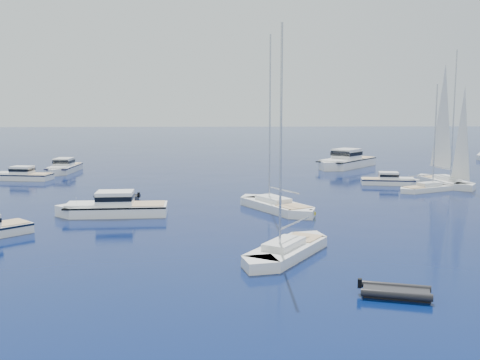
{
  "coord_description": "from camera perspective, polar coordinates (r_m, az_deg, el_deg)",
  "views": [
    {
      "loc": [
        -1.48,
        -26.11,
        9.22
      ],
      "look_at": [
        0.7,
        24.77,
        2.2
      ],
      "focal_mm": 41.44,
      "sensor_mm": 36.0,
      "label": 1
    }
  ],
  "objects": [
    {
      "name": "sailboat_centre",
      "position": [
        62.25,
        18.69,
        -1.09
      ],
      "size": [
        8.07,
        5.3,
        11.7
      ],
      "primitive_type": null,
      "rotation": [
        0.0,
        0.0,
        5.16
      ],
      "color": "silver",
      "rests_on": "ground"
    },
    {
      "name": "sailboat_sails_r",
      "position": [
        67.43,
        20.31,
        -0.5
      ],
      "size": [
        4.58,
        10.97,
        15.66
      ],
      "primitive_type": null,
      "rotation": [
        0.0,
        0.0,
        3.32
      ],
      "color": "silver",
      "rests_on": "ground"
    },
    {
      "name": "sailboat_fore",
      "position": [
        34.3,
        4.84,
        -7.77
      ],
      "size": [
        7.43,
        9.54,
        14.31
      ],
      "primitive_type": null,
      "rotation": [
        0.0,
        0.0,
        2.57
      ],
      "color": "silver",
      "rests_on": "ground"
    },
    {
      "name": "tender_grey_far",
      "position": [
        55.1,
        -12.24,
        -1.96
      ],
      "size": [
        4.12,
        2.75,
        0.95
      ],
      "primitive_type": null,
      "rotation": [
        0.0,
        0.0,
        1.38
      ],
      "color": "black",
      "rests_on": "ground"
    },
    {
      "name": "motor_cruiser_centre",
      "position": [
        47.42,
        -12.93,
        -3.56
      ],
      "size": [
        10.02,
        3.49,
        2.6
      ],
      "primitive_type": null,
      "rotation": [
        0.0,
        0.0,
        1.62
      ],
      "color": "white",
      "rests_on": "ground"
    },
    {
      "name": "tender_yellow",
      "position": [
        46.39,
        5.69,
        -3.65
      ],
      "size": [
        3.6,
        3.71,
        0.95
      ],
      "primitive_type": null,
      "rotation": [
        0.0,
        0.0,
        0.73
      ],
      "color": "gold",
      "rests_on": "ground"
    },
    {
      "name": "motor_cruiser_far_r",
      "position": [
        66.03,
        15.13,
        -0.45
      ],
      "size": [
        7.37,
        3.38,
        1.86
      ],
      "primitive_type": null,
      "rotation": [
        0.0,
        0.0,
        4.54
      ],
      "color": "silver",
      "rests_on": "ground"
    },
    {
      "name": "motor_cruiser_far_l",
      "position": [
        72.83,
        -21.59,
        0.02
      ],
      "size": [
        8.48,
        3.9,
        2.14
      ],
      "primitive_type": null,
      "rotation": [
        0.0,
        0.0,
        1.39
      ],
      "color": "white",
      "rests_on": "ground"
    },
    {
      "name": "motor_cruiser_horizon",
      "position": [
        78.91,
        -17.68,
        0.77
      ],
      "size": [
        3.3,
        9.5,
        2.46
      ],
      "primitive_type": null,
      "rotation": [
        0.0,
        0.0,
        3.09
      ],
      "color": "silver",
      "rests_on": "ground"
    },
    {
      "name": "ground",
      "position": [
        27.73,
        0.76,
        -11.57
      ],
      "size": [
        400.0,
        400.0,
        0.0
      ],
      "primitive_type": "plane",
      "color": "#071948",
      "rests_on": "ground"
    },
    {
      "name": "sailboat_mid_r",
      "position": [
        48.66,
        3.72,
        -3.09
      ],
      "size": [
        7.53,
        10.73,
        15.72
      ],
      "primitive_type": null,
      "rotation": [
        0.0,
        0.0,
        0.5
      ],
      "color": "white",
      "rests_on": "ground"
    },
    {
      "name": "motor_cruiser_distant",
      "position": [
        82.37,
        10.8,
        1.28
      ],
      "size": [
        11.69,
        12.6,
        3.46
      ],
      "primitive_type": null,
      "rotation": [
        0.0,
        0.0,
        2.43
      ],
      "color": "white",
      "rests_on": "ground"
    },
    {
      "name": "tender_grey_near",
      "position": [
        28.29,
        15.76,
        -11.47
      ],
      "size": [
        3.87,
        2.86,
        0.95
      ],
      "primitive_type": null,
      "rotation": [
        0.0,
        0.0,
        4.41
      ],
      "color": "black",
      "rests_on": "ground"
    }
  ]
}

